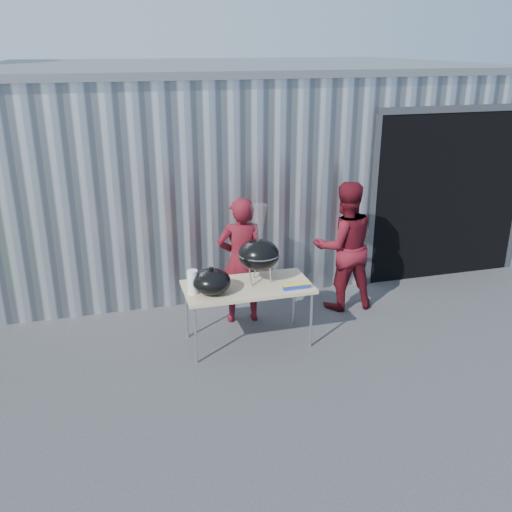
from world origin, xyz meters
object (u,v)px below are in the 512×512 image
object	(u,v)px
folding_table	(248,289)
person_bystander	(344,246)
kettle_grill	(259,249)
person_cook	(241,261)

from	to	relation	value
folding_table	person_bystander	size ratio (longest dim) A/B	0.85
folding_table	kettle_grill	size ratio (longest dim) A/B	1.58
person_bystander	person_cook	bearing A→B (deg)	3.19
kettle_grill	person_cook	xyz separation A→B (m)	(-0.08, 0.54, -0.33)
person_cook	person_bystander	size ratio (longest dim) A/B	0.94
folding_table	kettle_grill	world-z (taller)	kettle_grill
folding_table	person_bystander	bearing A→B (deg)	22.96
person_cook	kettle_grill	bearing A→B (deg)	103.00
person_cook	person_bystander	xyz separation A→B (m)	(1.43, 0.03, 0.05)
folding_table	person_bystander	xyz separation A→B (m)	(1.50, 0.64, 0.17)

